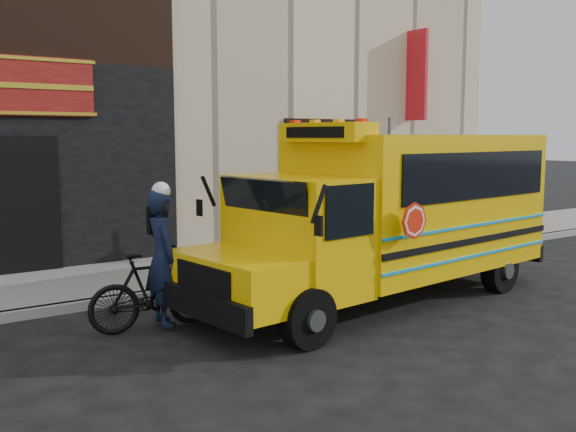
# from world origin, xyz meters

# --- Properties ---
(ground) EXTENTS (120.00, 120.00, 0.00)m
(ground) POSITION_xyz_m (0.00, 0.00, 0.00)
(ground) COLOR black
(ground) RESTS_ON ground
(curb) EXTENTS (40.00, 0.20, 0.15)m
(curb) POSITION_xyz_m (0.00, 2.60, 0.07)
(curb) COLOR gray
(curb) RESTS_ON ground
(sidewalk) EXTENTS (40.00, 3.00, 0.15)m
(sidewalk) POSITION_xyz_m (0.00, 4.10, 0.07)
(sidewalk) COLOR gray
(sidewalk) RESTS_ON ground
(building) EXTENTS (20.00, 10.70, 12.00)m
(building) POSITION_xyz_m (-0.04, 10.45, 6.13)
(building) COLOR beige
(building) RESTS_ON sidewalk
(school_bus) EXTENTS (7.09, 2.89, 2.92)m
(school_bus) POSITION_xyz_m (1.60, 0.35, 1.51)
(school_bus) COLOR black
(school_bus) RESTS_ON ground
(sign_pole) EXTENTS (0.07, 0.27, 3.12)m
(sign_pole) POSITION_xyz_m (3.81, 2.81, 1.72)
(sign_pole) COLOR #475049
(sign_pole) RESTS_ON ground
(bicycle) EXTENTS (1.89, 0.70, 1.11)m
(bicycle) POSITION_xyz_m (-2.40, 1.00, 0.56)
(bicycle) COLOR black
(bicycle) RESTS_ON ground
(cyclist) EXTENTS (0.53, 0.74, 1.93)m
(cyclist) POSITION_xyz_m (-2.25, 1.00, 0.97)
(cyclist) COLOR black
(cyclist) RESTS_ON ground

